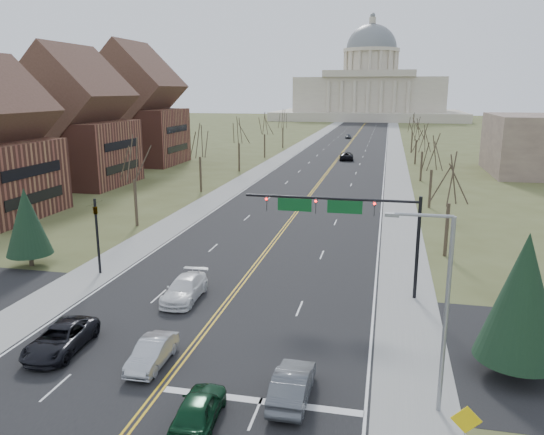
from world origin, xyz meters
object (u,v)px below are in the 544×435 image
at_px(car_sb_inner_second, 185,289).
at_px(car_nb_outer_lead, 292,384).
at_px(street_light, 441,302).
at_px(car_nb_inner_lead, 199,409).
at_px(car_sb_outer_lead, 61,339).
at_px(car_far_nb, 346,156).
at_px(signal_mast, 344,214).
at_px(warn_sign, 466,426).
at_px(signal_left, 97,228).
at_px(car_sb_inner_lead, 152,353).
at_px(car_far_sb, 348,136).

bearing_deg(car_sb_inner_second, car_nb_outer_lead, -49.66).
bearing_deg(street_light, car_nb_outer_lead, -175.30).
height_order(car_nb_inner_lead, car_sb_inner_second, car_sb_inner_second).
bearing_deg(car_sb_outer_lead, car_far_nb, 80.56).
distance_m(signal_mast, warn_sign, 18.91).
distance_m(signal_left, car_far_nb, 75.66).
relative_size(warn_sign, car_sb_outer_lead, 0.55).
bearing_deg(car_sb_inner_lead, car_nb_outer_lead, -12.51).
height_order(car_far_nb, car_far_sb, car_far_nb).
bearing_deg(car_nb_inner_lead, car_far_nb, -93.19).
relative_size(car_nb_outer_lead, car_far_sb, 1.08).
distance_m(street_light, car_far_sb, 139.08).
xyz_separation_m(car_nb_inner_lead, car_far_sb, (-4.37, 141.48, -0.00)).
distance_m(car_far_nb, car_far_sb, 50.47).
height_order(car_nb_outer_lead, car_far_nb, car_far_nb).
height_order(car_nb_inner_lead, car_sb_outer_lead, car_nb_inner_lead).
distance_m(car_nb_outer_lead, car_far_sb, 139.01).
bearing_deg(car_far_nb, car_nb_inner_lead, 85.70).
bearing_deg(car_nb_inner_lead, street_light, -165.84).
relative_size(signal_left, car_nb_outer_lead, 1.30).
bearing_deg(car_nb_inner_lead, car_nb_outer_lead, -147.00).
bearing_deg(car_nb_outer_lead, signal_left, -38.00).
xyz_separation_m(car_sb_inner_lead, car_sb_inner_second, (-1.65, 8.82, 0.08)).
bearing_deg(car_nb_inner_lead, signal_mast, -109.33).
distance_m(car_sb_inner_lead, car_far_nb, 86.91).
bearing_deg(car_far_sb, street_light, -91.44).
bearing_deg(signal_mast, car_sb_inner_second, -160.86).
bearing_deg(signal_mast, signal_left, 180.00).
distance_m(car_sb_outer_lead, car_far_sb, 136.97).
relative_size(street_light, car_far_nb, 1.52).
bearing_deg(car_nb_outer_lead, signal_mast, -94.19).
xyz_separation_m(car_sb_outer_lead, car_far_sb, (5.33, 136.86, -0.00)).
xyz_separation_m(street_light, car_sb_inner_second, (-15.72, 9.88, -4.45)).
height_order(street_light, warn_sign, street_light).
height_order(warn_sign, car_far_sb, warn_sign).
relative_size(car_nb_outer_lead, car_sb_inner_lead, 1.11).
xyz_separation_m(car_sb_inner_lead, car_far_nb, (3.20, 86.85, 0.15)).
xyz_separation_m(car_nb_inner_lead, car_sb_inner_lead, (-4.12, 4.28, -0.05)).
relative_size(signal_left, street_light, 0.66).
distance_m(car_sb_outer_lead, car_far_nb, 86.96).
relative_size(signal_mast, car_nb_inner_lead, 2.83).
bearing_deg(warn_sign, car_nb_inner_lead, 175.75).
distance_m(signal_left, car_nb_inner_lead, 22.19).
xyz_separation_m(signal_left, car_far_sb, (9.92, 124.76, -2.98)).
xyz_separation_m(car_nb_inner_lead, car_far_nb, (-0.92, 91.13, 0.10)).
bearing_deg(car_sb_outer_lead, car_sb_inner_second, 61.50).
bearing_deg(car_nb_outer_lead, car_nb_inner_lead, 36.84).
distance_m(signal_mast, street_light, 14.51).
bearing_deg(car_nb_outer_lead, car_far_sb, -86.63).
relative_size(signal_mast, car_sb_outer_lead, 2.32).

